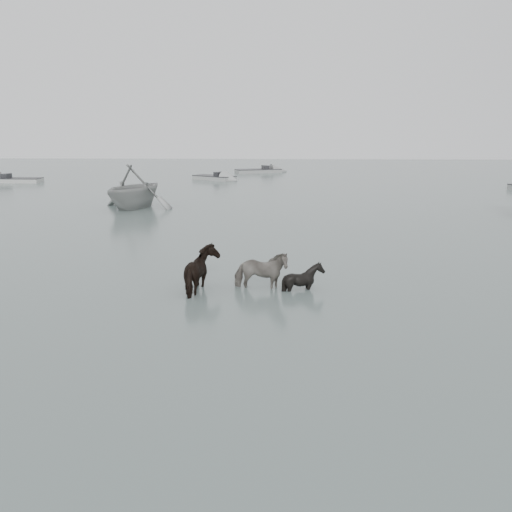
% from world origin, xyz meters
% --- Properties ---
extents(ground, '(140.00, 140.00, 0.00)m').
position_xyz_m(ground, '(0.00, 0.00, 0.00)').
color(ground, '#53635E').
rests_on(ground, ground).
extents(pony_pinto, '(1.68, 0.87, 1.37)m').
position_xyz_m(pony_pinto, '(-0.33, 1.16, 0.68)').
color(pony_pinto, black).
rests_on(pony_pinto, ground).
extents(pony_dark, '(1.77, 1.91, 1.56)m').
position_xyz_m(pony_dark, '(-1.98, 0.98, 0.78)').
color(pony_dark, black).
rests_on(pony_dark, ground).
extents(pony_black, '(1.33, 1.26, 1.18)m').
position_xyz_m(pony_black, '(0.91, 1.17, 0.59)').
color(pony_black, black).
rests_on(pony_black, ground).
extents(rowboat_trail, '(5.84, 6.26, 2.68)m').
position_xyz_m(rowboat_trail, '(-8.25, 17.81, 1.34)').
color(rowboat_trail, '#9A9C99').
rests_on(rowboat_trail, ground).
extents(skiff_outer, '(6.08, 1.62, 0.75)m').
position_xyz_m(skiff_outer, '(-22.42, 32.90, 0.38)').
color(skiff_outer, '#B7B8B3').
rests_on(skiff_outer, ground).
extents(skiff_mid, '(5.35, 4.40, 0.75)m').
position_xyz_m(skiff_mid, '(-5.72, 35.98, 0.38)').
color(skiff_mid, '#979997').
rests_on(skiff_mid, ground).
extents(skiff_far, '(6.59, 3.72, 0.75)m').
position_xyz_m(skiff_far, '(-2.11, 44.17, 0.38)').
color(skiff_far, gray).
rests_on(skiff_far, ground).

